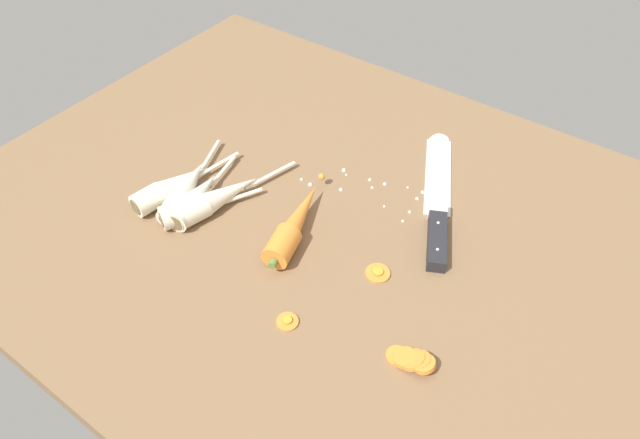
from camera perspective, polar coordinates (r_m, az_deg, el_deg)
The scene contains 12 objects.
ground_plane at distance 94.62cm, azimuth 0.71°, elevation -0.77°, with size 120.00×90.00×4.00cm, color brown.
chefs_knife at distance 99.28cm, azimuth 11.64°, elevation 2.94°, with size 18.45×32.59×4.18cm.
whole_carrot at distance 89.51cm, azimuth -2.56°, elevation -0.47°, with size 8.33×21.02×4.20cm.
parsnip_front at distance 95.84cm, azimuth -12.26°, elevation 2.03°, with size 6.37×18.79×4.00cm.
parsnip_mid_left at distance 98.87cm, azimuth -14.60°, elevation 3.12°, with size 6.16×21.10×4.00cm.
parsnip_mid_right at distance 97.68cm, azimuth -13.21°, elevation 2.82°, with size 10.12×21.11×4.00cm.
parsnip_back at distance 94.31cm, azimuth -12.33°, elevation 1.14°, with size 9.88×16.34×4.00cm.
parsnip_outer at distance 95.17cm, azimuth -10.18°, elevation 2.06°, with size 8.33×23.32×4.00cm.
carrot_slice_stack at distance 77.32cm, azimuth 9.08°, elevation -13.57°, with size 6.69×3.60×2.29cm.
carrot_slice_stray_near at distance 80.29cm, azimuth -3.27°, elevation -10.03°, with size 3.10×3.10×0.70cm.
carrot_slice_stray_mid at distance 85.70cm, azimuth 5.77°, elevation -5.26°, with size 3.71×3.71×0.70cm.
mince_crumbs at distance 98.72cm, azimuth 4.75°, elevation 3.35°, with size 21.00×12.69×0.84cm.
Camera 1 is at (36.98, -53.58, 66.66)cm, focal length 32.20 mm.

